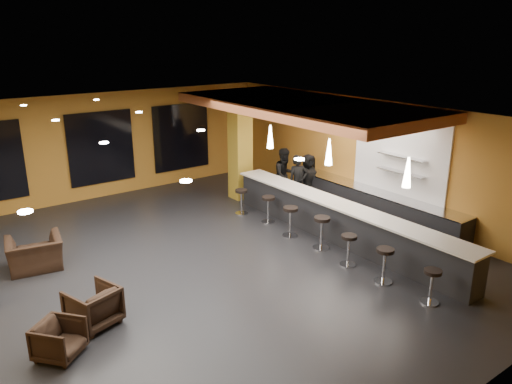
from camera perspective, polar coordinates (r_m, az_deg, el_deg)
floor at (r=12.36m, az=-6.14°, el=-8.24°), size 12.00×13.00×0.10m
ceiling at (r=11.26m, az=-6.74°, el=8.46°), size 12.00×13.00×0.10m
wall_back at (r=17.49m, az=-17.41°, el=5.07°), size 12.00×0.10×3.50m
wall_front at (r=7.29m, az=21.48°, el=-13.17°), size 12.00×0.10×3.50m
wall_right at (r=15.49m, az=13.28°, el=3.86°), size 0.10×13.00×3.50m
wood_soffit at (r=14.42m, az=5.28°, el=9.77°), size 3.60×8.00×0.28m
window_center at (r=17.39m, az=-17.28°, el=4.85°), size 2.20×0.06×2.40m
window_right at (r=18.57m, az=-8.53°, el=6.23°), size 2.20×0.06×2.40m
tile_backsplash at (r=14.76m, az=16.06°, el=3.96°), size 0.06×3.20×2.40m
bar_counter at (r=13.51m, az=9.47°, el=-3.52°), size 0.60×8.00×1.00m
bar_top at (r=13.33m, az=9.59°, el=-1.42°), size 0.78×8.10×0.05m
prep_counter at (r=15.26m, az=13.37°, el=-1.54°), size 0.70×6.00×0.86m
prep_top at (r=15.12m, az=13.49°, el=0.09°), size 0.72×6.00×0.03m
wall_shelf_lower at (r=14.63m, az=16.20°, el=2.21°), size 0.30×1.50×0.03m
wall_shelf_upper at (r=14.53m, az=16.35°, el=3.92°), size 0.30×1.50×0.03m
column at (r=16.51m, az=-1.82°, el=5.17°), size 0.60×0.60×3.50m
pendant_0 at (r=11.72m, az=16.93°, el=2.17°), size 0.20×0.20×0.70m
pendant_1 at (r=13.30m, az=8.33°, el=4.55°), size 0.20×0.20×0.70m
pendant_2 at (r=15.13m, az=1.64°, el=6.33°), size 0.20×0.20×0.70m
staff_a at (r=15.76m, az=4.81°, el=1.15°), size 0.72×0.58×1.72m
staff_b at (r=16.31m, az=3.33°, el=1.91°), size 0.92×0.74×1.80m
staff_c at (r=16.50m, az=5.98°, el=1.63°), size 0.78×0.51×1.58m
armchair_a at (r=9.52m, az=-21.57°, el=-15.42°), size 1.00×1.01×0.66m
armchair_b at (r=10.19m, az=-18.12°, el=-12.30°), size 1.05×1.07×0.78m
armchair_d at (r=12.89m, az=-23.96°, el=-6.46°), size 1.37×1.24×0.78m
bar_stool_0 at (r=10.97m, az=19.45°, el=-9.67°), size 0.38×0.38×0.75m
bar_stool_1 at (r=11.50m, az=14.48°, el=-7.63°), size 0.41×0.41×0.82m
bar_stool_2 at (r=12.14m, az=10.55°, el=-6.09°), size 0.39×0.39×0.78m
bar_stool_3 at (r=12.93m, az=7.52°, el=-4.17°), size 0.44×0.44×0.86m
bar_stool_4 at (r=13.61m, az=3.96°, el=-2.96°), size 0.43×0.43×0.84m
bar_stool_5 at (r=14.59m, az=1.41°, el=-1.60°), size 0.40×0.40×0.80m
bar_stool_6 at (r=15.28m, az=-1.68°, el=-0.73°), size 0.40×0.40×0.78m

